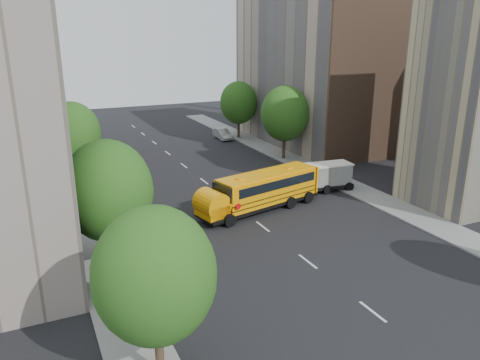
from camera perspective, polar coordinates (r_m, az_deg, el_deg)
ground at (r=35.86m, az=1.30°, el=-4.56°), size 120.00×120.00×0.00m
sidewalk_left at (r=37.42m, az=-18.32°, el=-4.43°), size 3.00×80.00×0.12m
sidewalk_right at (r=45.60m, az=11.54°, el=0.04°), size 3.00×80.00×0.12m
lane_markings at (r=44.51m, az=-4.40°, el=-0.15°), size 0.15×64.00×0.01m
building_right_far at (r=59.75m, az=8.58°, el=13.04°), size 10.00×22.00×18.00m
building_right_sidewall at (r=50.96m, az=15.50°, el=11.87°), size 10.10×0.30×18.00m
street_tree_0 at (r=18.47m, az=-10.35°, el=-11.39°), size 4.80×4.80×7.41m
street_tree_1 at (r=27.41m, az=-15.83°, el=-1.30°), size 5.12×5.12×7.90m
street_tree_2 at (r=44.78m, az=-19.76°, el=5.35°), size 4.99×4.99×7.71m
street_tree_4 at (r=51.48m, az=5.48°, el=8.05°), size 5.25×5.25×8.10m
street_tree_5 at (r=62.06m, az=-0.18°, el=9.40°), size 4.86×4.86×7.51m
school_bus at (r=36.70m, az=2.33°, el=-1.23°), size 11.00×4.79×3.03m
safari_truck at (r=41.93m, az=9.83°, el=0.37°), size 5.91×2.66×2.45m
parked_car_0 at (r=27.98m, az=-11.47°, el=-10.14°), size 1.81×3.95×1.31m
parked_car_1 at (r=42.40m, az=-16.51°, el=-0.62°), size 2.13×5.00×1.61m
parked_car_2 at (r=53.11m, az=-18.66°, el=2.69°), size 2.81×5.36×1.44m
parked_car_5 at (r=62.18m, az=-2.16°, el=5.63°), size 1.56×4.13×1.35m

